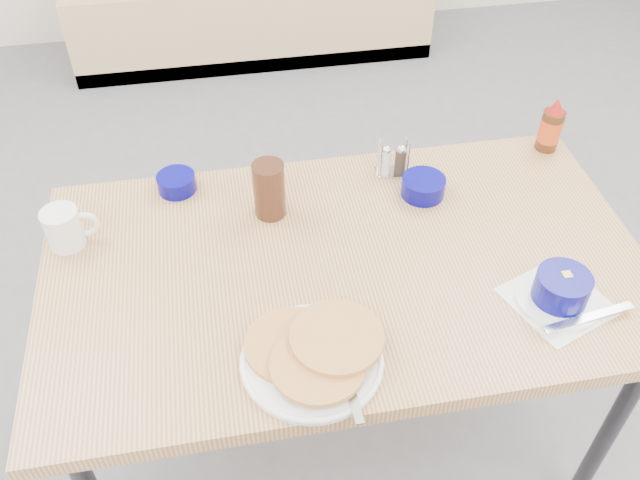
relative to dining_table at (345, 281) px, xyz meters
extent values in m
cube|color=tan|center=(0.00, 2.47, -0.47)|extent=(1.90, 0.55, 0.45)
cube|color=#2D2D33|center=(0.00, 2.47, -0.66)|extent=(1.90, 0.55, 0.08)
cube|color=tan|center=(0.00, 0.00, 0.04)|extent=(1.40, 0.80, 0.04)
cylinder|color=#2D2D33|center=(0.62, -0.32, -0.34)|extent=(0.04, 0.04, 0.72)
cylinder|color=#2D2D33|center=(-0.62, 0.32, -0.34)|extent=(0.04, 0.04, 0.72)
cylinder|color=#2D2D33|center=(0.62, 0.32, -0.34)|extent=(0.04, 0.04, 0.72)
cylinder|color=white|center=(-0.13, -0.26, 0.07)|extent=(0.29, 0.29, 0.01)
cylinder|color=#E09C54|center=(-0.16, -0.23, 0.08)|extent=(0.19, 0.19, 0.01)
cylinder|color=#E09C54|center=(-0.12, -0.29, 0.10)|extent=(0.19, 0.19, 0.01)
cylinder|color=#E09C54|center=(-0.07, -0.24, 0.11)|extent=(0.19, 0.19, 0.01)
cube|color=silver|center=(-0.06, -0.36, 0.08)|extent=(0.02, 0.13, 0.01)
cylinder|color=white|center=(-0.64, 0.18, 0.11)|extent=(0.09, 0.09, 0.10)
cylinder|color=black|center=(-0.64, 0.18, 0.16)|extent=(0.07, 0.07, 0.00)
torus|color=white|center=(-0.59, 0.18, 0.11)|extent=(0.07, 0.02, 0.07)
cube|color=white|center=(0.43, -0.20, 0.06)|extent=(0.25, 0.25, 0.00)
cylinder|color=white|center=(0.43, -0.20, 0.07)|extent=(0.18, 0.18, 0.01)
cylinder|color=#050469|center=(0.43, -0.20, 0.11)|extent=(0.12, 0.12, 0.06)
cylinder|color=white|center=(0.43, -0.20, 0.14)|extent=(0.11, 0.11, 0.01)
cube|color=#F4DB60|center=(0.44, -0.19, 0.14)|extent=(0.02, 0.02, 0.01)
cube|color=silver|center=(0.47, -0.27, 0.08)|extent=(0.22, 0.05, 0.01)
cylinder|color=#050469|center=(-0.38, 0.34, 0.08)|extent=(0.10, 0.10, 0.04)
cylinder|color=#050469|center=(0.24, 0.21, 0.09)|extent=(0.11, 0.11, 0.05)
cylinder|color=#3B1F13|center=(-0.15, 0.21, 0.14)|extent=(0.10, 0.10, 0.15)
cube|color=silver|center=(0.19, 0.31, 0.06)|extent=(0.09, 0.06, 0.00)
cylinder|color=silver|center=(0.15, 0.29, 0.12)|extent=(0.01, 0.01, 0.10)
cylinder|color=silver|center=(0.22, 0.29, 0.12)|extent=(0.01, 0.01, 0.10)
cylinder|color=silver|center=(0.16, 0.33, 0.12)|extent=(0.01, 0.01, 0.10)
cylinder|color=silver|center=(0.23, 0.32, 0.12)|extent=(0.01, 0.01, 0.10)
cylinder|color=silver|center=(0.17, 0.31, 0.10)|extent=(0.03, 0.03, 0.07)
cylinder|color=#3F3326|center=(0.21, 0.31, 0.10)|extent=(0.03, 0.03, 0.07)
cylinder|color=#47230F|center=(0.64, 0.34, 0.12)|extent=(0.06, 0.06, 0.12)
cylinder|color=#E8571B|center=(0.64, 0.34, 0.12)|extent=(0.06, 0.06, 0.07)
cone|color=#B01311|center=(0.64, 0.34, 0.20)|extent=(0.05, 0.05, 0.04)
cube|color=#CB434B|center=(-0.21, -0.16, 0.06)|extent=(0.05, 0.03, 0.00)
camera|label=1|loc=(-0.25, -1.07, 1.19)|focal=38.00mm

